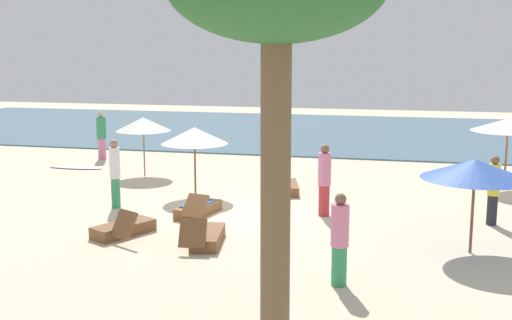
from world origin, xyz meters
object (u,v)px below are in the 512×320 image
Objects in this scene: umbrella_0 at (143,124)px; lounger_0 at (198,209)px; person_3 at (115,172)px; surfboard at (76,167)px; umbrella_1 at (475,169)px; person_4 at (101,135)px; lounger_2 at (206,237)px; lounger_4 at (124,229)px; umbrella_2 at (195,136)px; person_0 at (324,180)px; umbrella_3 at (508,125)px; person_1 at (493,190)px; lounger_3 at (287,187)px; person_2 at (340,239)px.

lounger_0 is (3.47, -4.64, -1.59)m from umbrella_0.
surfboard is (-3.99, 4.99, -0.94)m from person_3.
person_4 is (-12.99, 8.85, -0.87)m from umbrella_1.
lounger_2 is at bearing -45.71° from surfboard.
umbrella_1 is 1.19× the size of person_4.
umbrella_1 is 7.90m from lounger_4.
umbrella_2 reaches higher than lounger_4.
person_0 is at bearing 13.39° from lounger_0.
person_1 is at bearing -101.42° from umbrella_3.
lounger_2 is 5.49m from lounger_3.
surfboard is (-2.97, 0.65, -1.73)m from umbrella_0.
umbrella_1 is at bearing -106.41° from person_1.
person_2 is (-3.23, -4.94, -0.01)m from person_1.
lounger_0 is 8.34m from surfboard.
person_4 reaches higher than person_1.
lounger_3 is 0.93× the size of person_4.
person_0 is (4.29, 2.87, 0.78)m from lounger_4.
surfboard is (-6.44, 5.29, -0.14)m from lounger_0.
umbrella_3 reaches higher than lounger_0.
umbrella_3 reaches higher than surfboard.
person_4 reaches higher than lounger_0.
person_3 reaches higher than person_0.
person_2 is (3.12, -1.79, 0.70)m from lounger_2.
person_2 is 14.13m from surfboard.
umbrella_2 is 6.74m from surfboard.
lounger_0 is at bearing -147.17° from umbrella_3.
umbrella_1 is 1.07× the size of surfboard.
person_3 is (-10.67, -5.00, -1.01)m from umbrella_3.
umbrella_0 is 5.66m from lounger_3.
umbrella_2 is at bearing 85.51° from lounger_4.
lounger_3 is at bearing -16.13° from umbrella_0.
umbrella_1 is 4.22m from person_0.
umbrella_2 is 1.15× the size of lounger_0.
umbrella_2 is 1.18× the size of lounger_3.
umbrella_2 is 1.18× the size of lounger_4.
lounger_4 is (-7.71, -0.55, -1.64)m from umbrella_1.
lounger_4 is (-2.86, -5.25, 0.00)m from lounger_3.
surfboard is at bearing 150.55° from umbrella_2.
umbrella_2 is 1.18× the size of lounger_2.
person_3 is (-5.63, -0.46, 0.03)m from person_0.
person_2 is (2.33, -7.23, 0.70)m from lounger_3.
umbrella_3 is 1.28× the size of person_1.
umbrella_2 is 1.18× the size of person_2.
umbrella_2 reaches higher than umbrella_1.
umbrella_1 reaches higher than person_4.
person_4 reaches higher than lounger_2.
lounger_0 is 5.83m from person_2.
lounger_3 is at bearing -27.04° from person_4.
umbrella_1 reaches higher than person_3.
person_1 is at bearing -8.74° from umbrella_2.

